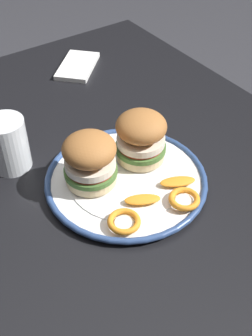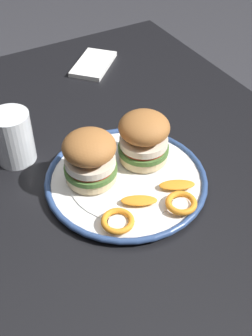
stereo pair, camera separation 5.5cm
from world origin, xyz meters
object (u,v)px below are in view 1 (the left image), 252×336
(drinking_glass, at_px, (9,147))
(sandwich_half_left, at_px, (90,159))
(dining_table, at_px, (118,204))
(sandwich_half_right, at_px, (141,136))
(dinner_plate, at_px, (126,180))

(drinking_glass, bearing_deg, sandwich_half_left, 34.76)
(dining_table, distance_m, sandwich_half_right, 0.18)
(dining_table, height_order, sandwich_half_left, sandwich_half_left)
(dinner_plate, xyz_separation_m, sandwich_half_left, (-0.03, -0.06, 0.06))
(sandwich_half_left, height_order, drinking_glass, sandwich_half_left)
(dining_table, xyz_separation_m, drinking_glass, (-0.13, -0.17, 0.15))
(dining_table, distance_m, drinking_glass, 0.26)
(dinner_plate, relative_size, sandwich_half_right, 2.87)
(dinner_plate, bearing_deg, sandwich_half_right, 119.35)
(dining_table, height_order, drinking_glass, drinking_glass)
(dinner_plate, bearing_deg, dining_table, 166.00)
(sandwich_half_left, bearing_deg, sandwich_half_right, 90.68)
(dinner_plate, distance_m, sandwich_half_right, 0.09)
(dining_table, xyz_separation_m, sandwich_half_right, (0.01, 0.05, 0.17))
(dining_table, height_order, dinner_plate, dinner_plate)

